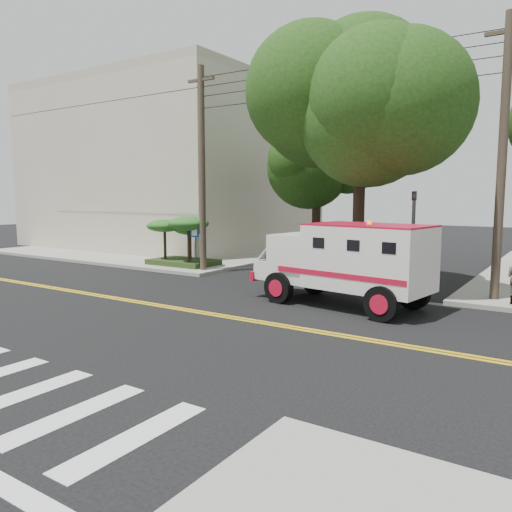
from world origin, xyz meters
The scene contains 11 objects.
ground centered at (0.00, 0.00, 0.00)m, with size 100.00×100.00×0.00m, color black.
sidewalk_nw centered at (-13.50, 13.50, 0.07)m, with size 17.00×17.00×0.15m, color gray.
building_left centered at (-15.50, 15.00, 5.15)m, with size 16.00×14.00×10.00m, color #B5AF95.
utility_pole_left centered at (-5.60, 6.00, 4.50)m, with size 0.28×0.28×9.00m, color #382D23.
utility_pole_right centered at (6.30, 6.20, 4.50)m, with size 0.28×0.28×9.00m, color #382D23.
tree_main centered at (1.94, 6.21, 7.20)m, with size 6.08×5.70×9.85m.
tree_left centered at (-2.68, 11.79, 5.73)m, with size 4.48×4.20×7.70m.
traffic_signal centered at (3.80, 5.60, 2.23)m, with size 0.15×0.18×3.60m.
accessibility_sign centered at (-6.20, 6.17, 1.37)m, with size 0.45×0.10×2.02m.
palm_planter centered at (-7.44, 6.62, 1.65)m, with size 3.52×2.63×2.36m.
armored_truck centered at (2.49, 3.17, 1.48)m, with size 5.96×2.98×2.61m.
Camera 1 is at (8.58, -11.20, 3.44)m, focal length 35.00 mm.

